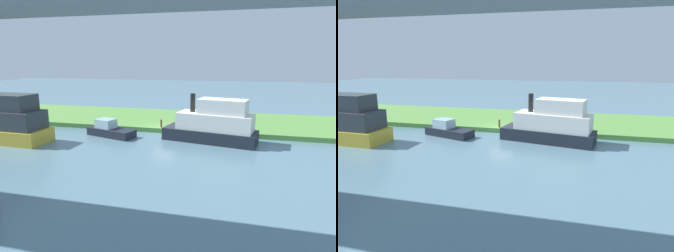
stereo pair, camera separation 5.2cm
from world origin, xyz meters
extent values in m
plane|color=slate|center=(0.00, 0.00, 0.00)|extent=(160.00, 160.00, 0.00)
cube|color=#5B9342|center=(0.00, -6.00, 0.25)|extent=(80.00, 12.00, 0.50)
cylinder|color=#2D334C|center=(-2.62, -1.27, 0.78)|extent=(0.29, 0.29, 0.55)
cylinder|color=gold|center=(-2.62, -1.27, 1.35)|extent=(0.38, 0.38, 0.60)
sphere|color=tan|center=(-2.62, -1.27, 1.77)|extent=(0.24, 0.24, 0.24)
cylinder|color=brown|center=(0.35, -0.60, 0.92)|extent=(0.20, 0.20, 0.85)
cube|color=gold|center=(14.50, 6.48, 0.65)|extent=(9.88, 3.63, 1.30)
cube|color=#33383D|center=(13.96, 6.50, 2.17)|extent=(7.91, 3.23, 1.73)
cube|color=#33383D|center=(13.20, 6.53, 3.79)|extent=(4.97, 2.66, 1.52)
cube|color=#1E232D|center=(-5.13, 1.82, 0.59)|extent=(9.21, 4.53, 1.18)
cube|color=white|center=(-5.61, 1.91, 1.96)|extent=(7.42, 3.91, 1.57)
cube|color=white|center=(-6.29, 2.04, 3.43)|extent=(4.75, 3.02, 1.37)
cylinder|color=black|center=(-3.40, 1.49, 3.63)|extent=(0.49, 0.49, 1.76)
cube|color=#D84C2D|center=(-2.82, 1.38, 1.62)|extent=(1.87, 2.02, 0.88)
cube|color=#1E232D|center=(4.84, 2.41, 0.40)|extent=(5.45, 3.24, 0.80)
cube|color=silver|center=(5.50, 2.21, 1.26)|extent=(2.20, 1.94, 0.91)
camera|label=1|loc=(-7.81, 29.04, 7.67)|focal=31.08mm
camera|label=2|loc=(-7.86, 29.03, 7.67)|focal=31.08mm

